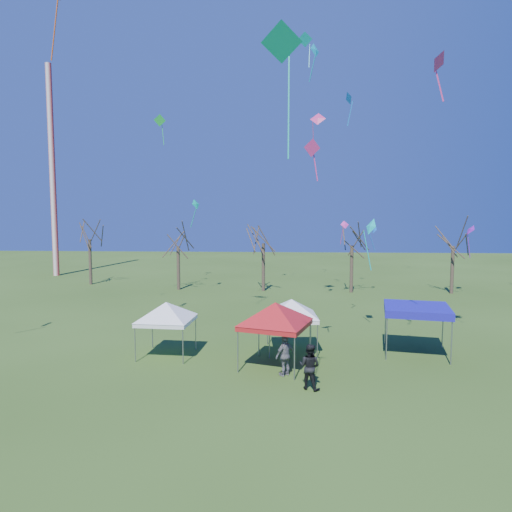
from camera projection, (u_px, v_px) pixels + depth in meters
The scene contains 26 objects.
ground at pixel (292, 385), 19.92m from camera, with size 140.00×140.00×0.00m, color #2F4E19.
radio_mast at pixel (52, 171), 54.28m from camera, with size 0.70×0.70×25.00m, color silver.
tree_0 at pixel (89, 223), 47.82m from camera, with size 3.83×3.83×8.44m.
tree_1 at pixel (178, 231), 44.55m from camera, with size 3.42×3.42×7.54m.
tree_2 at pixel (263, 226), 43.72m from camera, with size 3.71×3.71×8.18m.
tree_3 at pixel (352, 229), 42.89m from camera, with size 3.59×3.59×7.91m.
tree_4 at pixel (454, 229), 42.28m from camera, with size 3.58×3.58×7.89m.
tent_white_west at pixel (166, 306), 23.79m from camera, with size 3.74×3.74×3.30m.
tent_white_mid at pixel (291, 303), 24.58m from camera, with size 3.74×3.74×3.31m.
tent_red at pixel (275, 307), 21.97m from camera, with size 3.99×3.99×3.69m.
tent_blue at pixel (417, 310), 24.15m from camera, with size 3.87×3.87×2.59m.
person_dark at pixel (310, 366), 19.36m from camera, with size 0.95×0.74×1.96m, color black.
person_grey at pixel (285, 355), 20.98m from camera, with size 1.11×0.46×1.89m, color slate.
kite_11 at pixel (318, 119), 34.71m from camera, with size 1.34×0.98×2.65m.
kite_2 at pixel (160, 121), 44.02m from camera, with size 1.16×0.85×2.97m.
kite_5 at pixel (282, 44), 13.20m from camera, with size 1.23×0.81×3.91m.
kite_17 at pixel (370, 227), 27.51m from camera, with size 0.82×1.15×3.24m.
kite_12 at pixel (471, 230), 41.08m from camera, with size 0.83×1.09×3.02m.
kite_3 at pixel (305, 40), 41.57m from camera, with size 1.45×1.01×3.25m.
kite_25 at pixel (438, 62), 16.83m from camera, with size 0.86×0.89×1.83m.
kite_22 at pixel (374, 231), 41.59m from camera, with size 0.77×0.85×2.28m.
kite_24 at pixel (315, 51), 29.58m from camera, with size 0.82×0.91×2.50m.
kite_13 at pixel (196, 204), 42.02m from camera, with size 0.95×1.11×2.62m.
kite_19 at pixel (345, 225), 40.39m from camera, with size 0.89×0.68×2.15m.
kite_1 at pixel (312, 149), 21.21m from camera, with size 0.87×0.59×1.98m.
kite_18 at pixel (349, 99), 25.71m from camera, with size 0.48×0.79×1.94m.
Camera 1 is at (-0.39, -19.38, 7.43)m, focal length 32.00 mm.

